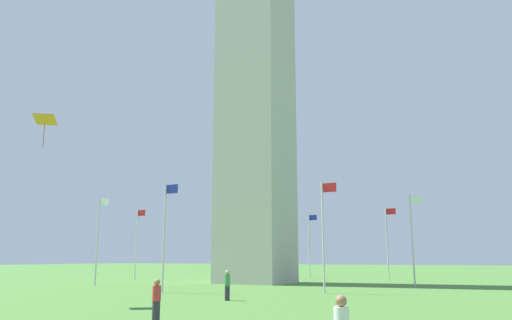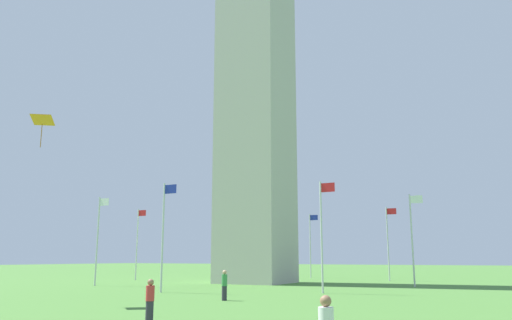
{
  "view_description": "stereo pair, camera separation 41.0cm",
  "coord_description": "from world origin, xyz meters",
  "px_view_note": "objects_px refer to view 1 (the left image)",
  "views": [
    {
      "loc": [
        21.81,
        -43.86,
        2.38
      ],
      "look_at": [
        0.0,
        0.0,
        11.93
      ],
      "focal_mm": 35.2,
      "sensor_mm": 36.0,
      "label": 1
    },
    {
      "loc": [
        22.18,
        -43.67,
        2.38
      ],
      "look_at": [
        0.0,
        0.0,
        11.93
      ],
      "focal_mm": 35.2,
      "sensor_mm": 36.0,
      "label": 2
    }
  ],
  "objects_px": {
    "flagpole_sw": "(98,236)",
    "person_green_shirt": "(227,285)",
    "flagpole_e": "(310,242)",
    "flagpole_w": "(165,231)",
    "flagpole_nw": "(324,231)",
    "flagpole_n": "(413,235)",
    "flagpole_s": "(137,241)",
    "person_red_shirt": "(156,301)",
    "flagpole_se": "(219,243)",
    "flagpole_ne": "(388,240)",
    "kite_orange_diamond": "(45,120)",
    "obelisk_monument": "(256,7)"
  },
  "relations": [
    {
      "from": "flagpole_e",
      "to": "person_green_shirt",
      "type": "xyz_separation_m",
      "value": [
        7.27,
        -33.04,
        -3.38
      ]
    },
    {
      "from": "person_green_shirt",
      "to": "obelisk_monument",
      "type": "bearing_deg",
      "value": -31.43
    },
    {
      "from": "person_green_shirt",
      "to": "person_red_shirt",
      "type": "bearing_deg",
      "value": 141.63
    },
    {
      "from": "flagpole_se",
      "to": "flagpole_s",
      "type": "height_order",
      "value": "same"
    },
    {
      "from": "flagpole_s",
      "to": "person_red_shirt",
      "type": "bearing_deg",
      "value": -49.09
    },
    {
      "from": "flagpole_se",
      "to": "flagpole_w",
      "type": "distance_m",
      "value": 27.04
    },
    {
      "from": "flagpole_n",
      "to": "obelisk_monument",
      "type": "bearing_deg",
      "value": 180.0
    },
    {
      "from": "flagpole_n",
      "to": "flagpole_nw",
      "type": "height_order",
      "value": "same"
    },
    {
      "from": "flagpole_e",
      "to": "flagpole_sw",
      "type": "bearing_deg",
      "value": -112.5
    },
    {
      "from": "flagpole_sw",
      "to": "flagpole_w",
      "type": "height_order",
      "value": "same"
    },
    {
      "from": "flagpole_n",
      "to": "person_red_shirt",
      "type": "height_order",
      "value": "flagpole_n"
    },
    {
      "from": "flagpole_e",
      "to": "flagpole_se",
      "type": "distance_m",
      "value": 11.2
    },
    {
      "from": "flagpole_sw",
      "to": "flagpole_nw",
      "type": "relative_size",
      "value": 1.0
    },
    {
      "from": "flagpole_n",
      "to": "person_red_shirt",
      "type": "distance_m",
      "value": 28.89
    },
    {
      "from": "obelisk_monument",
      "to": "flagpole_se",
      "type": "height_order",
      "value": "obelisk_monument"
    },
    {
      "from": "flagpole_s",
      "to": "flagpole_sw",
      "type": "height_order",
      "value": "same"
    },
    {
      "from": "obelisk_monument",
      "to": "flagpole_w",
      "type": "bearing_deg",
      "value": -89.76
    },
    {
      "from": "flagpole_e",
      "to": "person_green_shirt",
      "type": "height_order",
      "value": "flagpole_e"
    },
    {
      "from": "flagpole_e",
      "to": "flagpole_se",
      "type": "height_order",
      "value": "same"
    },
    {
      "from": "flagpole_ne",
      "to": "flagpole_s",
      "type": "height_order",
      "value": "same"
    },
    {
      "from": "flagpole_sw",
      "to": "flagpole_ne",
      "type": "bearing_deg",
      "value": 45.0
    },
    {
      "from": "flagpole_s",
      "to": "person_red_shirt",
      "type": "relative_size",
      "value": 4.8
    },
    {
      "from": "flagpole_ne",
      "to": "flagpole_w",
      "type": "relative_size",
      "value": 1.0
    },
    {
      "from": "flagpole_sw",
      "to": "kite_orange_diamond",
      "type": "relative_size",
      "value": 4.33
    },
    {
      "from": "flagpole_w",
      "to": "flagpole_nw",
      "type": "height_order",
      "value": "same"
    },
    {
      "from": "flagpole_n",
      "to": "flagpole_sw",
      "type": "height_order",
      "value": "same"
    },
    {
      "from": "person_green_shirt",
      "to": "flagpole_e",
      "type": "bearing_deg",
      "value": -40.75
    },
    {
      "from": "flagpole_ne",
      "to": "person_red_shirt",
      "type": "relative_size",
      "value": 4.8
    },
    {
      "from": "flagpole_se",
      "to": "person_green_shirt",
      "type": "relative_size",
      "value": 4.56
    },
    {
      "from": "obelisk_monument",
      "to": "flagpole_se",
      "type": "bearing_deg",
      "value": 134.83
    },
    {
      "from": "flagpole_ne",
      "to": "obelisk_monument",
      "type": "bearing_deg",
      "value": -135.17
    },
    {
      "from": "flagpole_n",
      "to": "person_green_shirt",
      "type": "height_order",
      "value": "flagpole_n"
    },
    {
      "from": "obelisk_monument",
      "to": "flagpole_se",
      "type": "relative_size",
      "value": 7.43
    },
    {
      "from": "flagpole_sw",
      "to": "person_green_shirt",
      "type": "relative_size",
      "value": 4.56
    },
    {
      "from": "flagpole_nw",
      "to": "kite_orange_diamond",
      "type": "height_order",
      "value": "kite_orange_diamond"
    },
    {
      "from": "flagpole_sw",
      "to": "person_red_shirt",
      "type": "xyz_separation_m",
      "value": [
        20.23,
        -17.95,
        -3.42
      ]
    },
    {
      "from": "obelisk_monument",
      "to": "flagpole_n",
      "type": "bearing_deg",
      "value": 0.0
    },
    {
      "from": "person_red_shirt",
      "to": "kite_orange_diamond",
      "type": "bearing_deg",
      "value": 53.34
    },
    {
      "from": "flagpole_n",
      "to": "flagpole_nw",
      "type": "bearing_deg",
      "value": -112.5
    },
    {
      "from": "flagpole_sw",
      "to": "person_green_shirt",
      "type": "height_order",
      "value": "flagpole_sw"
    },
    {
      "from": "flagpole_n",
      "to": "flagpole_ne",
      "type": "relative_size",
      "value": 1.0
    },
    {
      "from": "flagpole_se",
      "to": "kite_orange_diamond",
      "type": "xyz_separation_m",
      "value": [
        9.44,
        -35.2,
        5.71
      ]
    },
    {
      "from": "flagpole_s",
      "to": "flagpole_w",
      "type": "xyz_separation_m",
      "value": [
        14.63,
        -14.63,
        0.0
      ]
    },
    {
      "from": "flagpole_n",
      "to": "flagpole_nw",
      "type": "xyz_separation_m",
      "value": [
        -4.29,
        -10.35,
        0.0
      ]
    },
    {
      "from": "flagpole_ne",
      "to": "flagpole_s",
      "type": "distance_m",
      "value": 27.04
    },
    {
      "from": "flagpole_s",
      "to": "flagpole_nw",
      "type": "bearing_deg",
      "value": -22.5
    },
    {
      "from": "obelisk_monument",
      "to": "flagpole_e",
      "type": "distance_m",
      "value": 28.31
    },
    {
      "from": "flagpole_w",
      "to": "flagpole_e",
      "type": "bearing_deg",
      "value": 90.0
    },
    {
      "from": "flagpole_e",
      "to": "flagpole_w",
      "type": "relative_size",
      "value": 1.0
    },
    {
      "from": "flagpole_ne",
      "to": "flagpole_nw",
      "type": "xyz_separation_m",
      "value": [
        -0.0,
        -20.69,
        0.0
      ]
    }
  ]
}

